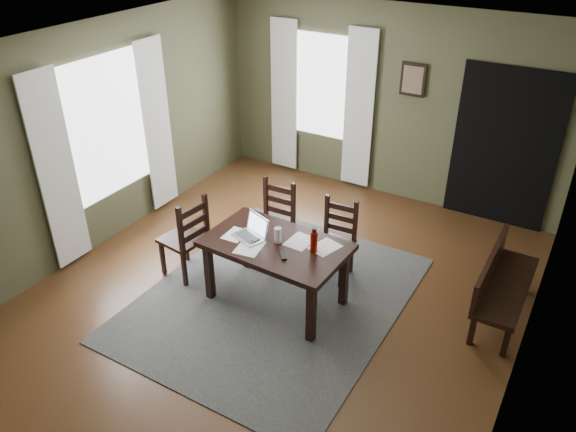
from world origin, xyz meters
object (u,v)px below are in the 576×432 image
Objects in this scene: chair_end at (186,238)px; bench at (500,281)px; laptop at (253,231)px; chair_back_right at (335,241)px; chair_back_left at (274,223)px; dining_table at (276,250)px; water_bottle at (314,241)px.

chair_end is 0.77× the size of bench.
bench is 2.60m from laptop.
chair_back_left is at bearing -178.44° from chair_back_right.
dining_table is 1.62× the size of chair_back_right.
laptop is at bearing 112.00° from bench.
chair_back_right reaches higher than dining_table.
bench is at bearing 3.51° from chair_back_left.
laptop is 0.70m from water_bottle.
chair_back_right is 1.80m from bench.
chair_back_left reaches higher than dining_table.
dining_table is at bearing 114.37° from bench.
chair_back_right reaches higher than bench.
chair_back_left is 0.79m from chair_back_right.
chair_back_right is 0.82m from water_bottle.
laptop is (0.18, -0.71, 0.32)m from chair_back_left.
chair_end is 1.10× the size of chair_back_right.
chair_end is at bearing -132.18° from chair_back_left.
bench is (1.79, 0.19, -0.01)m from chair_back_right.
chair_end is at bearing -152.80° from laptop.
laptop is at bearing -174.22° from water_bottle.
dining_table is 0.86m from chair_back_right.
dining_table is 1.14× the size of bench.
dining_table is 0.32m from laptop.
chair_back_right is 0.70× the size of bench.
water_bottle is at bearing -38.40° from chair_back_left.
chair_back_right is (0.33, 0.77, -0.20)m from dining_table.
chair_end is 1.69m from chair_back_right.
chair_back_left is at bearing 95.77° from bench.
dining_table is 2.33m from bench.
water_bottle is (0.41, 0.06, 0.21)m from dining_table.
bench is at bearing 42.87° from laptop.
chair_end reaches higher than water_bottle.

